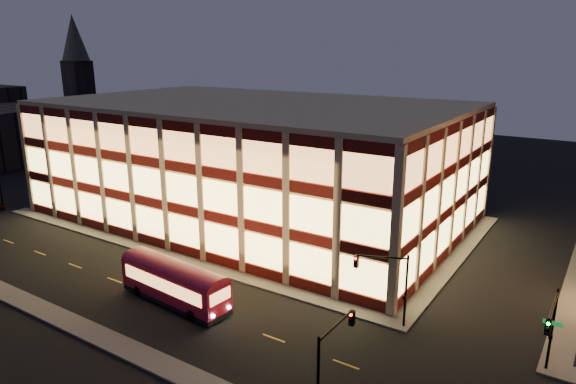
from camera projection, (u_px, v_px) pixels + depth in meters
The scene contains 12 objects.
ground at pixel (177, 263), 51.41m from camera, with size 200.00×200.00×0.00m, color black.
sidewalk_office_south at pixel (163, 253), 53.78m from camera, with size 54.00×2.00×0.15m, color #514F4C.
sidewalk_office_east at pixel (456, 256), 52.95m from camera, with size 2.00×30.00×0.15m, color #514F4C.
sidewalk_near at pixel (59, 317), 40.93m from camera, with size 100.00×2.00×0.15m, color #514F4C.
office_building at pixel (254, 159), 64.60m from camera, with size 50.45×30.45×14.50m.
bg_building_a at pixel (8, 134), 97.24m from camera, with size 18.00×28.00×10.00m, color #2D2621.
church_tower at pixel (81, 101), 118.09m from camera, with size 5.00×5.00×18.00m, color #2D2621.
church_spire at pixel (74, 38), 114.29m from camera, with size 6.00×6.00×10.00m, color #4C473F.
traffic_signal_far at pixel (388, 277), 38.78m from camera, with size 3.79×1.87×6.00m.
traffic_signal_right at pixel (551, 325), 32.13m from camera, with size 1.20×4.37×6.00m.
traffic_signal_near at pixel (331, 354), 29.02m from camera, with size 0.32×4.45×6.00m.
trolley_bus at pixel (174, 280), 42.97m from camera, with size 11.01×3.59×3.67m.
Camera 1 is at (35.39, -33.65, 20.84)m, focal length 32.00 mm.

